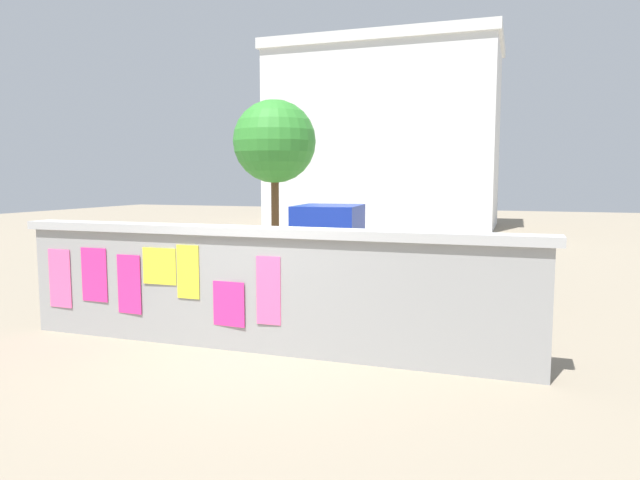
{
  "coord_description": "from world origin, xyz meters",
  "views": [
    {
      "loc": [
        3.3,
        -7.04,
        2.36
      ],
      "look_at": [
        0.08,
        2.28,
        1.31
      ],
      "focal_mm": 32.26,
      "sensor_mm": 36.0,
      "label": 1
    }
  ],
  "objects": [
    {
      "name": "ground",
      "position": [
        0.0,
        8.0,
        0.0
      ],
      "size": [
        60.0,
        60.0,
        0.0
      ],
      "primitive_type": "plane",
      "color": "gray"
    },
    {
      "name": "poster_wall",
      "position": [
        -0.01,
        -0.0,
        0.88
      ],
      "size": [
        7.64,
        0.42,
        1.72
      ],
      "color": "gray",
      "rests_on": "ground"
    },
    {
      "name": "auto_rickshaw_truck",
      "position": [
        0.78,
        3.73,
        0.9
      ],
      "size": [
        3.72,
        1.83,
        1.85
      ],
      "color": "black",
      "rests_on": "ground"
    },
    {
      "name": "motorcycle",
      "position": [
        -2.31,
        4.14,
        0.46
      ],
      "size": [
        1.87,
        0.69,
        0.87
      ],
      "color": "black",
      "rests_on": "ground"
    },
    {
      "name": "bicycle_near",
      "position": [
        -1.51,
        1.18,
        0.36
      ],
      "size": [
        1.71,
        0.44,
        0.95
      ],
      "color": "black",
      "rests_on": "ground"
    },
    {
      "name": "person_walking",
      "position": [
        -2.93,
        1.22,
        0.99
      ],
      "size": [
        0.38,
        0.38,
        1.62
      ],
      "color": "#D83F72",
      "rests_on": "ground"
    },
    {
      "name": "person_bystander",
      "position": [
        0.08,
        0.95,
        0.99
      ],
      "size": [
        0.48,
        0.48,
        1.62
      ],
      "color": "#D83F72",
      "rests_on": "ground"
    },
    {
      "name": "tree_roadside",
      "position": [
        -4.65,
        11.21,
        3.61
      ],
      "size": [
        2.83,
        2.83,
        5.05
      ],
      "color": "brown",
      "rests_on": "ground"
    },
    {
      "name": "building_background",
      "position": [
        -3.25,
        21.84,
        4.56
      ],
      "size": [
        11.28,
        6.26,
        9.09
      ],
      "color": "silver",
      "rests_on": "ground"
    }
  ]
}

